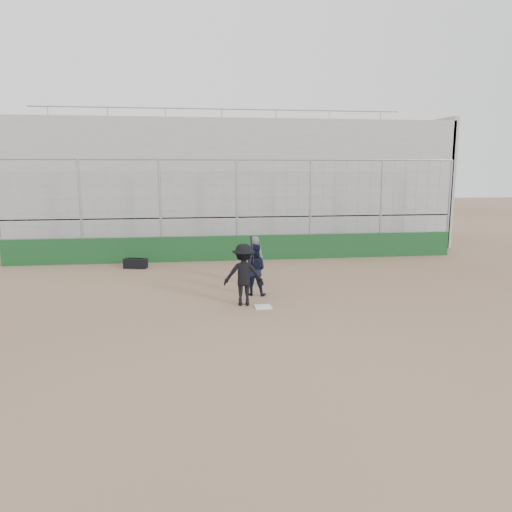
{
  "coord_description": "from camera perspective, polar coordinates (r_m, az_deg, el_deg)",
  "views": [
    {
      "loc": [
        -1.94,
        -12.78,
        3.7
      ],
      "look_at": [
        0.0,
        1.4,
        1.15
      ],
      "focal_mm": 35.0,
      "sensor_mm": 36.0,
      "label": 1
    }
  ],
  "objects": [
    {
      "name": "batter_at_plate",
      "position": [
        13.49,
        -1.41,
        -2.13
      ],
      "size": [
        1.14,
        0.8,
        1.84
      ],
      "color": "black",
      "rests_on": "ground"
    },
    {
      "name": "equipment_bag",
      "position": [
        19.06,
        -13.6,
        -0.82
      ],
      "size": [
        0.9,
        0.55,
        0.4
      ],
      "color": "black",
      "rests_on": "ground"
    },
    {
      "name": "catcher_crouched",
      "position": [
        14.56,
        -0.22,
        -2.53
      ],
      "size": [
        0.89,
        0.79,
        1.04
      ],
      "color": "black",
      "rests_on": "ground"
    },
    {
      "name": "backstop",
      "position": [
        20.06,
        -2.17,
        2.24
      ],
      "size": [
        18.1,
        0.25,
        4.04
      ],
      "color": "#123919",
      "rests_on": "ground"
    },
    {
      "name": "bleachers",
      "position": [
        24.82,
        -3.34,
        8.29
      ],
      "size": [
        20.25,
        6.7,
        6.98
      ],
      "color": "gray",
      "rests_on": "ground"
    },
    {
      "name": "umpire",
      "position": [
        15.92,
        -0.14,
        -0.76
      ],
      "size": [
        0.63,
        0.47,
        1.4
      ],
      "primitive_type": "imported",
      "rotation": [
        0.0,
        0.0,
        2.96
      ],
      "color": "#4E5663",
      "rests_on": "ground"
    },
    {
      "name": "ground",
      "position": [
        13.45,
        0.81,
        -5.87
      ],
      "size": [
        90.0,
        90.0,
        0.0
      ],
      "primitive_type": "plane",
      "color": "brown",
      "rests_on": "ground"
    },
    {
      "name": "home_plate",
      "position": [
        13.44,
        0.81,
        -5.82
      ],
      "size": [
        0.44,
        0.44,
        0.02
      ],
      "primitive_type": "cube",
      "color": "white",
      "rests_on": "ground"
    }
  ]
}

